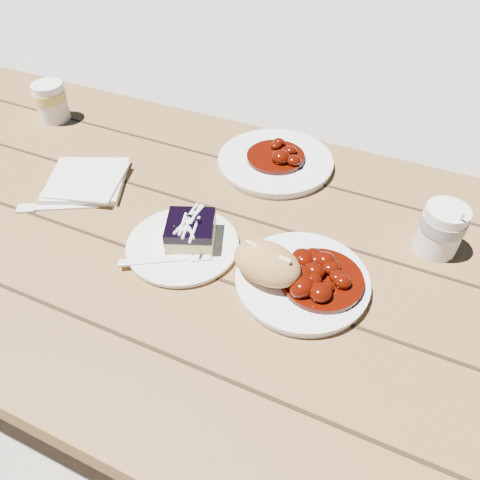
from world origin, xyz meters
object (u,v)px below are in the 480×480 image
at_px(main_plate, 302,281).
at_px(second_plate, 275,162).
at_px(bread_roll, 267,263).
at_px(blueberry_cake, 191,230).
at_px(second_cup, 51,102).
at_px(picnic_table, 192,288).
at_px(dessert_plate, 183,246).
at_px(coffee_cup, 441,230).

height_order(main_plate, second_plate, same).
relative_size(main_plate, bread_roll, 1.83).
height_order(blueberry_cake, second_cup, second_cup).
xyz_separation_m(main_plate, second_cup, (-0.73, 0.26, 0.04)).
height_order(bread_roll, blueberry_cake, bread_roll).
xyz_separation_m(bread_roll, second_cup, (-0.67, 0.28, -0.00)).
bearing_deg(bread_roll, second_cup, 157.43).
bearing_deg(picnic_table, dessert_plate, -66.11).
bearing_deg(coffee_cup, picnic_table, -161.25).
bearing_deg(second_cup, picnic_table, -24.69).
bearing_deg(picnic_table, bread_roll, -16.52).
height_order(picnic_table, blueberry_cake, blueberry_cake).
relative_size(main_plate, blueberry_cake, 2.00).
bearing_deg(second_plate, picnic_table, -105.36).
bearing_deg(bread_roll, coffee_cup, 39.45).
bearing_deg(second_plate, dessert_plate, -100.25).
height_order(main_plate, second_cup, second_cup).
bearing_deg(second_cup, main_plate, -19.64).
bearing_deg(blueberry_cake, second_cup, 132.37).
distance_m(main_plate, blueberry_cake, 0.21).
xyz_separation_m(blueberry_cake, second_plate, (0.05, 0.29, -0.02)).
relative_size(bread_roll, second_plate, 0.48).
relative_size(picnic_table, dessert_plate, 10.46).
xyz_separation_m(picnic_table, coffee_cup, (0.42, 0.14, 0.21)).
xyz_separation_m(bread_roll, blueberry_cake, (-0.15, 0.03, -0.01)).
xyz_separation_m(main_plate, second_plate, (-0.16, 0.30, 0.00)).
bearing_deg(dessert_plate, second_cup, 152.44).
bearing_deg(second_cup, second_plate, 3.90).
bearing_deg(picnic_table, main_plate, -8.16).
height_order(main_plate, blueberry_cake, blueberry_cake).
bearing_deg(blueberry_cake, coffee_cup, 1.24).
height_order(dessert_plate, blueberry_cake, blueberry_cake).
distance_m(blueberry_cake, second_cup, 0.58).
xyz_separation_m(second_plate, second_cup, (-0.57, -0.04, 0.04)).
relative_size(main_plate, coffee_cup, 2.35).
distance_m(main_plate, coffee_cup, 0.26).
bearing_deg(main_plate, second_plate, 118.77).
distance_m(main_plate, bread_roll, 0.07).
bearing_deg(second_cup, bread_roll, -22.57).
height_order(picnic_table, coffee_cup, coffee_cup).
bearing_deg(picnic_table, second_cup, 155.31).
bearing_deg(dessert_plate, coffee_cup, 24.37).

